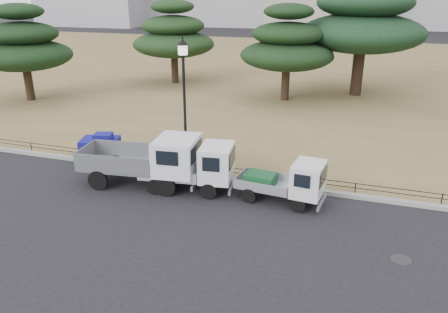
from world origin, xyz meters
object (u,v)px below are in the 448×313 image
(truck_kei_front, at_px, (195,167))
(truck_kei_rear, at_px, (287,181))
(street_lamp, at_px, (184,84))
(tarp_pile, at_px, (101,146))
(truck_large, at_px, (147,158))

(truck_kei_front, relative_size, truck_kei_rear, 1.14)
(truck_kei_rear, relative_size, street_lamp, 0.60)
(street_lamp, height_order, tarp_pile, street_lamp)
(truck_kei_front, bearing_deg, truck_kei_rear, -7.01)
(truck_large, distance_m, truck_kei_rear, 5.58)
(truck_kei_rear, bearing_deg, street_lamp, 168.32)
(truck_large, distance_m, street_lamp, 3.31)
(truck_kei_front, relative_size, street_lamp, 0.68)
(street_lamp, xyz_separation_m, tarp_pile, (-4.48, 0.38, -3.24))
(truck_kei_rear, xyz_separation_m, street_lamp, (-4.58, 1.44, 3.02))
(truck_kei_front, xyz_separation_m, street_lamp, (-0.98, 1.49, 2.90))
(truck_kei_front, distance_m, street_lamp, 3.41)
(truck_kei_front, height_order, tarp_pile, truck_kei_front)
(truck_large, bearing_deg, truck_kei_rear, -4.66)
(truck_kei_rear, xyz_separation_m, tarp_pile, (-9.06, 1.82, -0.23))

